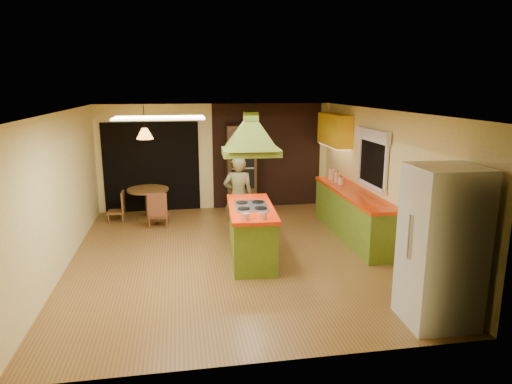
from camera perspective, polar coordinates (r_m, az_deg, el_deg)
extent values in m
plane|color=brown|center=(8.12, -3.00, -7.84)|extent=(6.50, 6.50, 0.00)
plane|color=#F6EFB0|center=(10.95, -5.07, 4.39)|extent=(5.50, 0.00, 5.50)
plane|color=#F6EFB0|center=(4.68, 1.52, -7.63)|extent=(5.50, 0.00, 5.50)
plane|color=#F6EFB0|center=(7.95, -23.21, 0.03)|extent=(0.00, 6.50, 6.50)
plane|color=#F6EFB0|center=(8.52, 15.60, 1.44)|extent=(0.00, 6.50, 6.50)
plane|color=silver|center=(7.60, -3.23, 10.05)|extent=(6.50, 6.50, 0.00)
cube|color=#381E14|center=(11.09, 1.40, 4.56)|extent=(2.64, 0.03, 2.50)
cube|color=black|center=(10.95, -12.90, 3.05)|extent=(2.20, 0.03, 2.10)
cube|color=olive|center=(9.12, 12.00, -2.90)|extent=(0.58, 3.00, 0.86)
cube|color=#E53807|center=(9.01, 12.13, -0.09)|extent=(0.62, 3.05, 0.06)
cube|color=yellow|center=(10.37, 9.78, 7.66)|extent=(0.34, 1.40, 0.70)
cube|color=black|center=(8.81, 14.45, 3.87)|extent=(0.03, 1.16, 0.96)
cube|color=white|center=(8.73, 14.33, 6.91)|extent=(0.10, 1.35, 0.22)
cube|color=white|center=(6.36, -12.00, 9.05)|extent=(1.20, 0.60, 0.03)
cube|color=olive|center=(7.81, -0.60, -5.33)|extent=(0.80, 1.81, 0.86)
cube|color=red|center=(7.68, -0.61, -2.05)|extent=(0.87, 1.90, 0.06)
cube|color=silver|center=(7.67, -0.61, -1.78)|extent=(0.59, 0.81, 0.02)
cube|color=#546A1A|center=(7.48, -0.63, 5.02)|extent=(0.96, 0.71, 0.11)
pyramid|color=#546A1A|center=(7.43, -0.64, 8.85)|extent=(0.96, 0.71, 0.45)
cube|color=#546A1A|center=(7.42, -0.64, 9.44)|extent=(0.22, 0.22, 0.14)
imported|color=brown|center=(8.92, -2.21, -0.54)|extent=(0.63, 0.46, 1.60)
cube|color=silver|center=(6.04, 22.17, -6.33)|extent=(0.84, 0.80, 1.99)
cube|color=#422D15|center=(10.75, -1.86, 2.99)|extent=(0.69, 0.60, 2.02)
cube|color=black|center=(10.41, -1.65, 4.33)|extent=(0.52, 0.04, 0.45)
cube|color=black|center=(10.50, -1.63, 1.63)|extent=(0.52, 0.04, 0.45)
cylinder|color=brown|center=(10.39, -13.36, 0.30)|extent=(0.91, 0.91, 0.05)
cylinder|color=brown|center=(10.46, -13.27, -1.40)|extent=(0.14, 0.14, 0.64)
cylinder|color=brown|center=(10.54, -13.18, -3.07)|extent=(0.51, 0.51, 0.05)
cone|color=#FF9E3F|center=(10.19, -13.73, 7.11)|extent=(0.41, 0.41, 0.23)
cylinder|color=beige|center=(10.05, 9.43, 2.20)|extent=(0.16, 0.16, 0.22)
cylinder|color=beige|center=(9.70, 10.16, 1.73)|extent=(0.16, 0.16, 0.20)
cylinder|color=#FFECCD|center=(9.52, 10.56, 1.34)|extent=(0.13, 0.13, 0.15)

